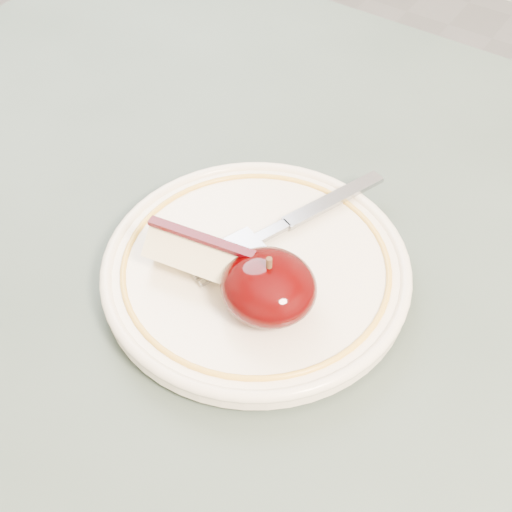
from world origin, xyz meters
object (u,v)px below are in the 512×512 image
Objects in this scene: plate at (256,269)px; fork at (285,225)px; apple_half at (269,287)px; table at (203,402)px.

fork is (-0.00, 0.04, 0.01)m from plate.
fork is (-0.03, 0.07, -0.02)m from apple_half.
table is 4.03× the size of plate.
plate is 1.30× the size of fork.
apple_half is 0.38× the size of fork.
table is 0.14m from apple_half.
table is 0.15m from fork.
plate is at bearing -156.74° from fork.
apple_half is (0.03, 0.04, 0.13)m from table.
fork is at bearing 92.58° from plate.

